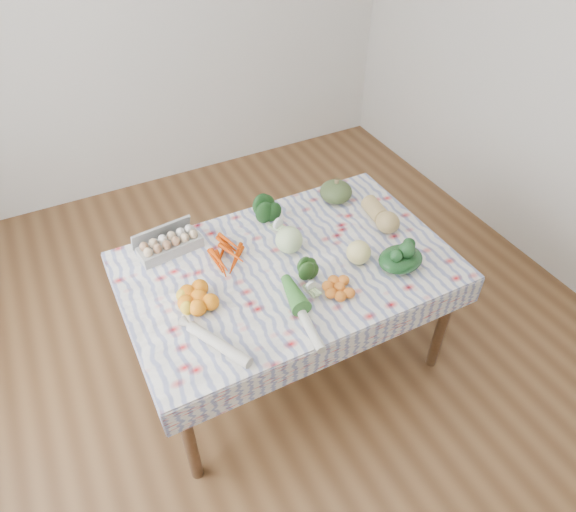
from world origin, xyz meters
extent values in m
plane|color=brown|center=(0.00, 0.00, 0.00)|extent=(4.50, 4.50, 0.00)
cube|color=silver|center=(0.00, 2.25, 1.40)|extent=(4.00, 0.04, 2.80)
cube|color=brown|center=(0.00, 0.00, 0.73)|extent=(1.60, 1.00, 0.04)
cylinder|color=brown|center=(-0.74, -0.44, 0.35)|extent=(0.06, 0.06, 0.71)
cylinder|color=brown|center=(0.74, -0.44, 0.35)|extent=(0.06, 0.06, 0.71)
cylinder|color=brown|center=(-0.74, 0.44, 0.35)|extent=(0.06, 0.06, 0.71)
cylinder|color=brown|center=(0.74, 0.44, 0.35)|extent=(0.06, 0.06, 0.71)
cube|color=silver|center=(0.00, 0.00, 0.76)|extent=(1.66, 1.06, 0.01)
cube|color=#989894|center=(-0.50, 0.37, 0.81)|extent=(0.34, 0.17, 0.09)
cube|color=#C83B04|center=(-0.26, 0.19, 0.78)|extent=(0.27, 0.26, 0.04)
ellipsoid|color=#163B15|center=(0.06, 0.32, 0.84)|extent=(0.22, 0.21, 0.16)
ellipsoid|color=#3F5129|center=(0.50, 0.37, 0.82)|extent=(0.20, 0.20, 0.12)
sphere|color=#B8D592|center=(0.06, 0.09, 0.83)|extent=(0.16, 0.16, 0.14)
ellipsoid|color=tan|center=(0.61, 0.07, 0.83)|extent=(0.15, 0.29, 0.13)
cube|color=orange|center=(-0.49, -0.05, 0.80)|extent=(0.28, 0.28, 0.09)
ellipsoid|color=#204617|center=(0.01, -0.17, 0.81)|extent=(0.15, 0.15, 0.10)
cube|color=orange|center=(0.13, -0.28, 0.79)|extent=(0.23, 0.23, 0.06)
sphere|color=#E5D57C|center=(0.33, -0.14, 0.82)|extent=(0.14, 0.14, 0.12)
ellipsoid|color=#123516|center=(0.49, -0.27, 0.81)|extent=(0.29, 0.27, 0.10)
cylinder|color=beige|center=(-0.51, -0.34, 0.79)|extent=(0.20, 0.34, 0.05)
cylinder|color=beige|center=(-0.11, -0.35, 0.79)|extent=(0.10, 0.43, 0.05)
camera|label=1|loc=(-0.88, -1.70, 2.55)|focal=32.00mm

